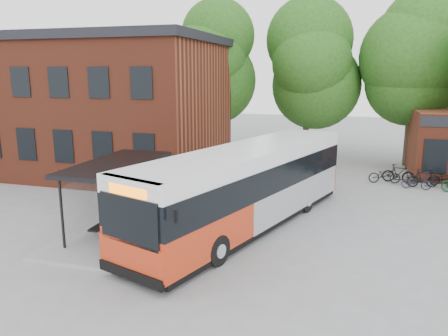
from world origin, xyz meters
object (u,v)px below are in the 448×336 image
(bus_shelter, at_px, (118,197))
(city_bus, at_px, (247,188))
(bicycle_1, at_px, (398,174))
(bicycle_2, at_px, (416,182))
(bicycle_3, at_px, (423,178))
(bicycle_0, at_px, (385,175))
(bicycle_4, at_px, (445,178))

(bus_shelter, bearing_deg, city_bus, 22.63)
(bus_shelter, distance_m, city_bus, 5.22)
(bus_shelter, height_order, bicycle_1, bus_shelter)
(bicycle_2, relative_size, bicycle_3, 0.87)
(city_bus, distance_m, bicycle_2, 11.39)
(city_bus, bearing_deg, bicycle_2, 66.59)
(bicycle_2, bearing_deg, bicycle_0, 66.14)
(bicycle_3, height_order, bicycle_4, bicycle_3)
(bicycle_2, xyz_separation_m, bicycle_3, (0.40, 0.54, 0.13))
(bicycle_0, relative_size, bicycle_2, 1.19)
(bicycle_1, xyz_separation_m, bicycle_4, (2.50, -0.05, -0.07))
(bicycle_0, bearing_deg, bicycle_4, -93.60)
(bicycle_2, height_order, bicycle_3, bicycle_3)
(city_bus, distance_m, bicycle_1, 11.90)
(city_bus, distance_m, bicycle_0, 11.18)
(bicycle_3, bearing_deg, bicycle_2, 130.12)
(bicycle_2, distance_m, bicycle_4, 2.10)
(city_bus, bearing_deg, bicycle_1, 73.82)
(city_bus, distance_m, bicycle_3, 12.04)
(city_bus, height_order, bicycle_2, city_bus)
(bus_shelter, bearing_deg, bicycle_3, 40.59)
(city_bus, distance_m, bicycle_4, 13.45)
(bicycle_1, height_order, bicycle_2, bicycle_1)
(bus_shelter, xyz_separation_m, bicycle_3, (12.79, 10.96, -0.93))
(city_bus, bearing_deg, bicycle_3, 66.90)
(bicycle_0, height_order, bicycle_2, bicycle_0)
(bicycle_0, bearing_deg, bicycle_2, -129.88)
(bus_shelter, relative_size, bicycle_2, 4.62)
(bus_shelter, height_order, bicycle_4, bus_shelter)
(bicycle_0, height_order, bicycle_1, bicycle_1)
(city_bus, relative_size, bicycle_4, 7.43)
(city_bus, bearing_deg, bus_shelter, -138.77)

